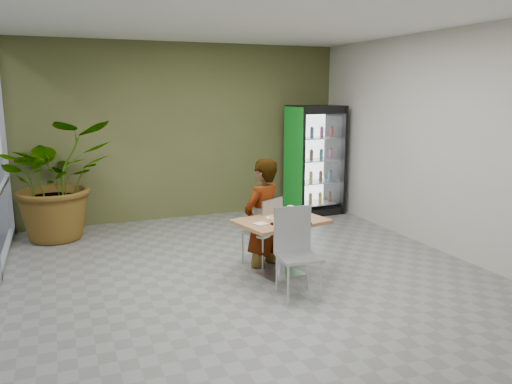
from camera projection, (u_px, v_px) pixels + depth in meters
ground at (255, 280)px, 6.29m from camera, size 7.00×7.00×0.00m
room_envelope at (255, 154)px, 5.97m from camera, size 6.00×7.00×3.20m
dining_table at (281, 236)px, 6.30m from camera, size 1.21×0.96×0.75m
chair_far at (266, 226)px, 6.72m from camera, size 0.56×0.57×0.94m
chair_near at (295, 244)px, 5.74m from camera, size 0.50×0.50×1.03m
seated_woman at (262, 223)px, 6.73m from camera, size 0.77×0.68×1.77m
pizza_plate at (275, 217)px, 6.32m from camera, size 0.28×0.22×0.03m
soda_cup at (290, 212)px, 6.35m from camera, size 0.09×0.09×0.15m
napkin_stack at (260, 224)px, 6.02m from camera, size 0.18×0.18×0.02m
cafeteria_tray at (291, 224)px, 6.03m from camera, size 0.47×0.39×0.02m
beverage_fridge at (315, 160)px, 9.59m from camera, size 0.99×0.78×2.07m
potted_plant at (56, 180)px, 7.91m from camera, size 2.06×1.90×1.91m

